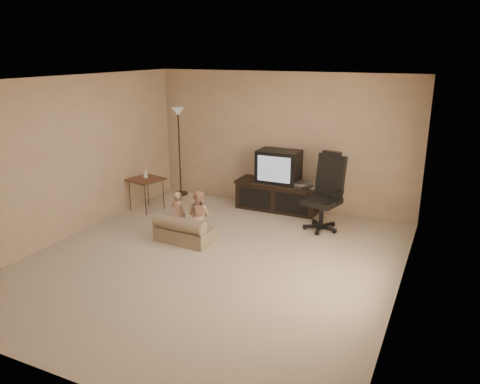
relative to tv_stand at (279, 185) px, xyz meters
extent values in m
plane|color=beige|center=(-0.05, -2.49, -0.47)|extent=(5.50, 5.50, 0.00)
plane|color=silver|center=(-0.05, -2.49, 2.03)|extent=(5.50, 5.50, 0.00)
plane|color=#CDB28E|center=(-0.05, 0.26, 0.78)|extent=(5.00, 0.00, 5.00)
plane|color=#CDB28E|center=(-0.05, -5.24, 0.78)|extent=(5.00, 0.00, 5.00)
plane|color=#CDB28E|center=(-2.55, -2.49, 0.78)|extent=(0.00, 5.50, 5.50)
plane|color=#CDB28E|center=(2.45, -2.49, 0.78)|extent=(0.00, 5.50, 5.50)
cube|color=black|center=(-0.01, 0.00, -0.23)|extent=(1.50, 0.54, 0.48)
cube|color=black|center=(-0.01, 0.00, 0.05)|extent=(1.55, 0.59, 0.04)
cube|color=black|center=(-0.36, -0.28, -0.22)|extent=(0.62, 0.02, 0.36)
cube|color=black|center=(0.35, -0.27, -0.22)|extent=(0.62, 0.02, 0.36)
cube|color=black|center=(-0.01, 0.02, 0.36)|extent=(0.75, 0.54, 0.59)
cube|color=silver|center=(-0.01, -0.25, 0.36)|extent=(0.62, 0.01, 0.46)
cube|color=#B7B7B9|center=(0.58, -0.05, 0.10)|extent=(0.43, 0.30, 0.06)
cylinder|color=black|center=(1.00, -0.66, -0.21)|extent=(0.07, 0.07, 0.41)
cube|color=black|center=(1.00, -0.66, 0.02)|extent=(0.62, 0.62, 0.09)
cube|color=black|center=(1.06, -0.42, 0.40)|extent=(0.52, 0.29, 0.72)
cube|color=black|center=(1.06, -0.42, 0.74)|extent=(0.32, 0.17, 0.16)
cube|color=black|center=(0.74, -0.59, 0.22)|extent=(0.14, 0.30, 0.04)
cube|color=black|center=(1.27, -0.73, 0.22)|extent=(0.14, 0.30, 0.04)
cube|color=brown|center=(-2.20, -1.05, 0.12)|extent=(0.65, 0.65, 0.03)
cylinder|color=#322116|center=(-2.46, -1.21, -0.18)|extent=(0.02, 0.02, 0.59)
cylinder|color=#322116|center=(-2.04, -1.31, -0.18)|extent=(0.02, 0.02, 0.59)
cylinder|color=#322116|center=(-2.36, -0.79, -0.18)|extent=(0.02, 0.02, 0.59)
cylinder|color=#322116|center=(-1.94, -0.89, -0.18)|extent=(0.02, 0.02, 0.59)
cylinder|color=#EFE7CE|center=(-2.25, -1.00, 0.21)|extent=(0.08, 0.08, 0.15)
cone|color=beige|center=(-2.25, -1.00, 0.31)|extent=(0.06, 0.06, 0.05)
cylinder|color=#322116|center=(-2.17, 0.06, -0.45)|extent=(0.28, 0.28, 0.03)
cylinder|color=#322116|center=(-2.17, 0.06, 0.38)|extent=(0.03, 0.03, 1.68)
cone|color=beige|center=(-2.17, 0.06, 1.23)|extent=(0.24, 0.24, 0.16)
cube|color=tan|center=(-0.77, -2.03, -0.35)|extent=(0.92, 0.54, 0.23)
cylinder|color=tan|center=(-0.78, -2.18, -0.14)|extent=(0.89, 0.27, 0.21)
imported|color=#DCA98A|center=(-0.99, -1.87, -0.10)|extent=(0.29, 0.23, 0.73)
imported|color=#DCA98A|center=(-0.61, -1.89, -0.06)|extent=(0.42, 0.27, 0.81)
camera|label=1|loc=(2.89, -7.79, 2.40)|focal=35.00mm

